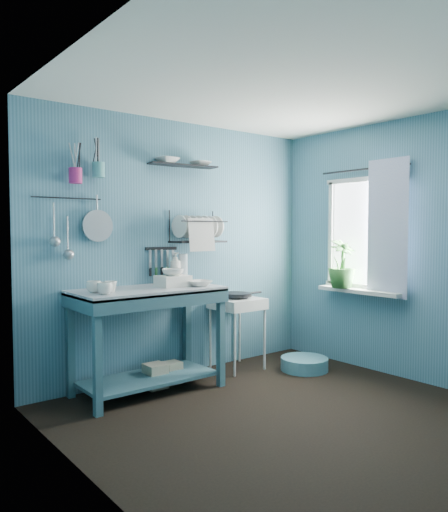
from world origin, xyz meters
TOP-DOWN VIEW (x-y plane):
  - floor at (0.00, 0.00)m, footprint 3.20×3.20m
  - ceiling at (0.00, 0.00)m, footprint 3.20×3.20m
  - wall_back at (0.00, 1.50)m, footprint 3.20×0.00m
  - wall_left at (-1.60, 0.00)m, footprint 0.00×3.00m
  - wall_right at (1.60, 0.00)m, footprint 0.00×3.00m
  - work_counter at (-0.55, 1.17)m, footprint 1.37×0.81m
  - mug_left at (-1.03, 1.01)m, footprint 0.12×0.12m
  - mug_mid at (-0.93, 1.11)m, footprint 0.14×0.14m
  - mug_right at (-1.05, 1.17)m, footprint 0.17×0.17m
  - wash_tub at (-0.30, 1.15)m, footprint 0.28×0.22m
  - tub_bowl at (-0.30, 1.15)m, footprint 0.20×0.19m
  - soap_bottle at (-0.13, 1.37)m, footprint 0.11×0.12m
  - water_bottle at (-0.03, 1.39)m, footprint 0.09×0.09m
  - counter_bowl at (-0.10, 1.02)m, footprint 0.22×0.22m
  - hotplate_stand at (0.54, 1.25)m, footprint 0.51×0.51m
  - frying_pan at (0.54, 1.25)m, footprint 0.30×0.30m
  - knife_strip at (-0.23, 1.47)m, footprint 0.32×0.06m
  - dish_rack at (0.14, 1.37)m, footprint 0.57×0.28m
  - upper_shelf at (-0.02, 1.40)m, footprint 0.72×0.26m
  - shelf_bowl_left at (-0.20, 1.40)m, footprint 0.24×0.24m
  - shelf_bowl_right at (0.19, 1.40)m, footprint 0.21×0.21m
  - utensil_cup_magenta at (-1.09, 1.42)m, footprint 0.11×0.11m
  - utensil_cup_teal at (-0.89, 1.42)m, footprint 0.11×0.11m
  - colander at (-0.89, 1.45)m, footprint 0.28×0.03m
  - ladle_outer at (-1.27, 1.46)m, footprint 0.01×0.01m
  - ladle_inner at (-1.15, 1.46)m, footprint 0.01×0.01m
  - hook_rail at (-1.15, 1.47)m, footprint 0.60×0.01m
  - window_glass at (1.59, 0.45)m, footprint 0.00×1.10m
  - windowsill at (1.50, 0.45)m, footprint 0.16×0.95m
  - curtain at (1.52, 0.15)m, footprint 0.00×1.35m
  - curtain_rod at (1.54, 0.45)m, footprint 0.02×1.05m
  - potted_plant at (1.45, 0.64)m, footprint 0.31×0.31m
  - storage_tin_large at (-0.45, 1.22)m, footprint 0.18×0.18m
  - storage_tin_small at (-0.25, 1.25)m, footprint 0.15×0.15m
  - floor_basin at (1.04, 0.77)m, footprint 0.48×0.48m

SIDE VIEW (x-z plane):
  - floor at x=0.00m, z-range 0.00..0.00m
  - floor_basin at x=1.04m, z-range 0.00..0.13m
  - storage_tin_small at x=-0.25m, z-range 0.00..0.20m
  - storage_tin_large at x=-0.45m, z-range 0.00..0.22m
  - hotplate_stand at x=0.54m, z-range 0.00..0.73m
  - work_counter at x=-0.55m, z-range 0.00..0.92m
  - frying_pan at x=0.54m, z-range 0.75..0.79m
  - windowsill at x=1.50m, z-range 0.79..0.83m
  - counter_bowl at x=-0.10m, z-range 0.92..0.97m
  - mug_mid at x=-0.93m, z-range 0.92..1.01m
  - mug_left at x=-1.03m, z-range 0.92..1.02m
  - mug_right at x=-1.05m, z-range 0.92..1.02m
  - wash_tub at x=-0.30m, z-range 0.92..1.02m
  - tub_bowl at x=-0.30m, z-range 1.02..1.08m
  - water_bottle at x=-0.03m, z-range 0.92..1.20m
  - soap_bottle at x=-0.13m, z-range 0.92..1.22m
  - potted_plant at x=1.45m, z-range 0.83..1.33m
  - wall_back at x=0.00m, z-range -0.35..2.85m
  - wall_left at x=-1.60m, z-range -0.25..2.75m
  - wall_right at x=1.60m, z-range -0.25..2.75m
  - knife_strip at x=-0.23m, z-range 1.24..1.27m
  - ladle_inner at x=-1.15m, z-range 1.25..1.55m
  - window_glass at x=1.59m, z-range 0.85..1.95m
  - curtain at x=1.52m, z-range 0.77..2.12m
  - dish_rack at x=0.14m, z-range 1.31..1.63m
  - colander at x=-0.89m, z-range 1.33..1.61m
  - ladle_outer at x=-1.27m, z-range 1.36..1.66m
  - hook_rail at x=-1.15m, z-range 1.70..1.71m
  - utensil_cup_magenta at x=-1.09m, z-range 1.83..1.96m
  - utensil_cup_teal at x=-0.89m, z-range 1.89..2.02m
  - shelf_bowl_left at x=-0.20m, z-range 1.99..2.04m
  - curtain_rod at x=1.54m, z-range 2.04..2.06m
  - upper_shelf at x=-0.02m, z-range 2.05..2.07m
  - shelf_bowl_right at x=0.19m, z-range 2.05..2.10m
  - ceiling at x=0.00m, z-range 2.50..2.50m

